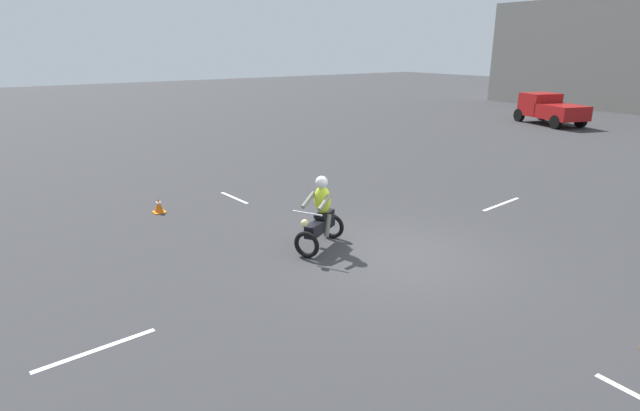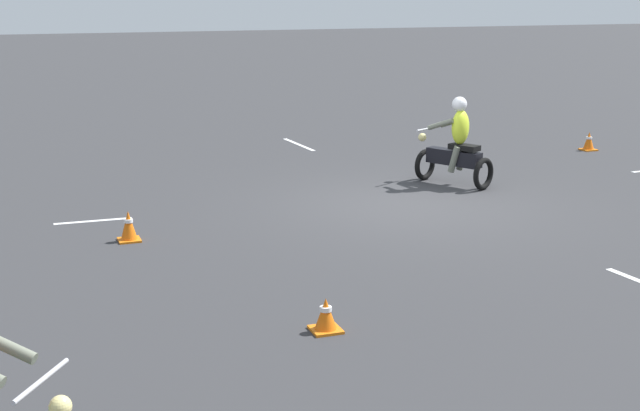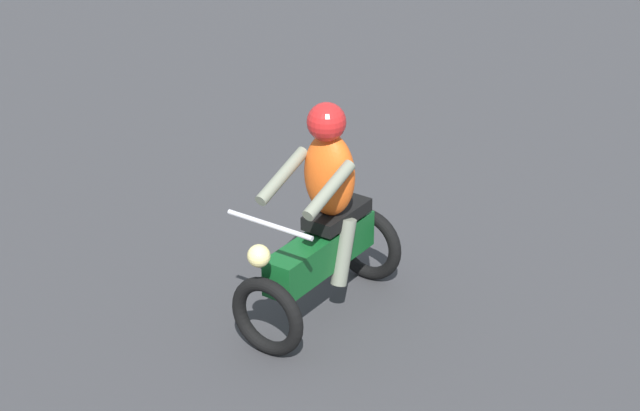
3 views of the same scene
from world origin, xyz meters
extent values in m
plane|color=#333335|center=(0.00, 0.00, 0.00)|extent=(120.00, 120.00, 0.00)
torus|color=black|center=(-1.15, -1.70, 0.30)|extent=(0.58, 0.37, 0.60)
torus|color=black|center=(-1.76, -0.55, 0.30)|extent=(0.58, 0.37, 0.60)
cube|color=black|center=(-1.45, -1.13, 0.52)|extent=(0.73, 1.08, 0.28)
cube|color=black|center=(-1.56, -0.93, 0.74)|extent=(0.49, 0.62, 0.10)
cylinder|color=silver|center=(-1.17, -1.66, 1.00)|extent=(0.64, 0.36, 0.04)
sphere|color=#F2E08C|center=(-1.11, -1.77, 0.82)|extent=(0.22, 0.22, 0.16)
ellipsoid|color=#D8F233|center=(-1.51, -1.02, 1.10)|extent=(0.48, 0.43, 0.64)
cylinder|color=slate|center=(-1.55, -1.38, 1.15)|extent=(0.34, 0.53, 0.27)
cylinder|color=slate|center=(-1.19, -1.19, 1.15)|extent=(0.34, 0.53, 0.27)
cylinder|color=slate|center=(-1.62, -1.11, 0.52)|extent=(0.22, 0.27, 0.51)
cylinder|color=slate|center=(-1.38, -0.97, 0.52)|extent=(0.22, 0.27, 0.51)
sphere|color=white|center=(-1.49, -1.06, 1.52)|extent=(0.38, 0.38, 0.28)
cylinder|color=silver|center=(6.32, 7.40, 1.00)|extent=(0.41, 0.61, 0.04)
sphere|color=#F2E08C|center=(6.21, 7.47, 0.82)|extent=(0.22, 0.22, 0.16)
cylinder|color=slate|center=(6.56, 7.00, 1.15)|extent=(0.51, 0.37, 0.27)
cube|color=orange|center=(-6.06, -3.29, 0.01)|extent=(0.32, 0.32, 0.03)
cone|color=orange|center=(-6.06, -3.29, 0.22)|extent=(0.24, 0.24, 0.39)
cylinder|color=white|center=(-6.06, -3.29, 0.28)|extent=(0.13, 0.13, 0.05)
cube|color=orange|center=(4.80, 0.63, 0.01)|extent=(0.32, 0.32, 0.03)
cone|color=orange|center=(4.80, 0.63, 0.24)|extent=(0.24, 0.24, 0.42)
cylinder|color=white|center=(4.80, 0.63, 0.30)|extent=(0.13, 0.13, 0.05)
cube|color=orange|center=(3.31, 4.88, 0.01)|extent=(0.32, 0.32, 0.03)
cone|color=orange|center=(3.31, 4.88, 0.20)|extent=(0.24, 0.24, 0.34)
cylinder|color=white|center=(3.31, 4.88, 0.25)|extent=(0.13, 0.13, 0.05)
cube|color=silver|center=(5.18, -0.70, 0.00)|extent=(1.21, 0.13, 0.01)
cube|color=silver|center=(-0.12, -6.24, 0.00)|extent=(0.22, 1.79, 0.01)
camera|label=1|loc=(7.14, -7.27, 4.37)|focal=28.00mm
camera|label=2|loc=(6.44, 13.33, 3.62)|focal=50.00mm
camera|label=3|loc=(-1.15, 6.86, 4.89)|focal=70.00mm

